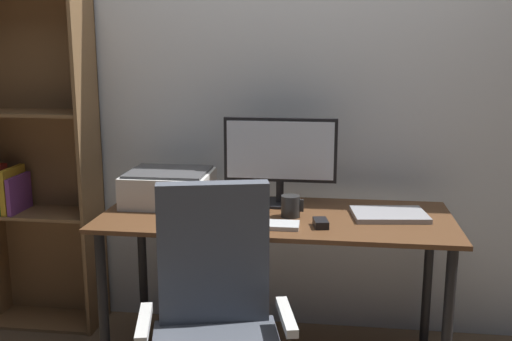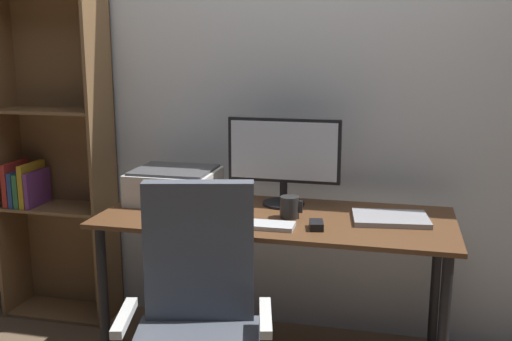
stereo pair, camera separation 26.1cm
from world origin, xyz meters
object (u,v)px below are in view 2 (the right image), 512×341
coffee_mug (290,207)px  monitor (284,156)px  printer (175,185)px  laptop (390,218)px  mouse (316,225)px  keyboard (260,225)px  bookshelf (54,162)px  desk (275,234)px

coffee_mug → monitor: bearing=108.4°
coffee_mug → printer: printer is taller
laptop → printer: bearing=167.6°
mouse → laptop: 0.35m
keyboard → bookshelf: 1.38m
monitor → keyboard: bearing=-94.5°
mouse → bookshelf: bearing=151.8°
monitor → printer: 0.55m
monitor → coffee_mug: size_ratio=5.31×
monitor → coffee_mug: monitor is taller
monitor → laptop: bearing=-16.7°
bookshelf → printer: bearing=-14.1°
bookshelf → desk: bearing=-13.9°
monitor → laptop: (0.50, -0.15, -0.23)m
mouse → laptop: bearing=21.7°
mouse → bookshelf: 1.58m
keyboard → mouse: size_ratio=3.02×
desk → coffee_mug: size_ratio=15.60×
laptop → bookshelf: 1.83m
laptop → coffee_mug: bearing=-180.0°
coffee_mug → desk: bearing=163.1°
keyboard → desk: bearing=80.2°
keyboard → mouse: 0.24m
desk → coffee_mug: 0.15m
printer → keyboard: bearing=-31.9°
keyboard → printer: bearing=147.3°
desk → bookshelf: bearing=166.1°
desk → mouse: (0.20, -0.15, 0.11)m
laptop → bookshelf: (-1.81, 0.29, 0.11)m
bookshelf → coffee_mug: bearing=-14.1°
mouse → printer: bearing=148.4°
monitor → keyboard: 0.44m
desk → keyboard: bearing=-99.1°
printer → bookshelf: (-0.78, 0.20, 0.04)m
printer → mouse: bearing=-21.0°
coffee_mug → laptop: size_ratio=0.31×
coffee_mug → printer: 0.61m
monitor → bookshelf: (-1.30, 0.14, -0.12)m
keyboard → coffee_mug: (0.10, 0.16, 0.04)m
coffee_mug → laptop: 0.44m
mouse → coffee_mug: size_ratio=0.96×
keyboard → bookshelf: size_ratio=0.16×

